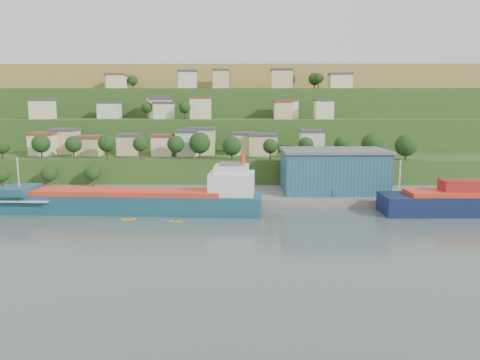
{
  "coord_description": "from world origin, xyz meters",
  "views": [
    {
      "loc": [
        14.92,
        -110.16,
        28.07
      ],
      "look_at": [
        13.16,
        15.0,
        7.68
      ],
      "focal_mm": 35.0,
      "sensor_mm": 36.0,
      "label": 1
    }
  ],
  "objects_px": {
    "warehouse": "(333,170)",
    "kayak_orange": "(129,219)",
    "cargo_ship_near": "(141,202)",
    "caravan": "(1,193)"
  },
  "relations": [
    {
      "from": "cargo_ship_near",
      "to": "caravan",
      "type": "height_order",
      "value": "cargo_ship_near"
    },
    {
      "from": "warehouse",
      "to": "kayak_orange",
      "type": "height_order",
      "value": "warehouse"
    },
    {
      "from": "warehouse",
      "to": "caravan",
      "type": "bearing_deg",
      "value": -177.63
    },
    {
      "from": "cargo_ship_near",
      "to": "kayak_orange",
      "type": "distance_m",
      "value": 8.81
    },
    {
      "from": "caravan",
      "to": "cargo_ship_near",
      "type": "bearing_deg",
      "value": -0.04
    },
    {
      "from": "warehouse",
      "to": "kayak_orange",
      "type": "xyz_separation_m",
      "value": [
        -54.87,
        -27.48,
        -8.18
      ]
    },
    {
      "from": "warehouse",
      "to": "caravan",
      "type": "distance_m",
      "value": 97.75
    },
    {
      "from": "cargo_ship_near",
      "to": "warehouse",
      "type": "relative_size",
      "value": 2.15
    },
    {
      "from": "kayak_orange",
      "to": "caravan",
      "type": "bearing_deg",
      "value": 143.49
    },
    {
      "from": "caravan",
      "to": "kayak_orange",
      "type": "bearing_deg",
      "value": -10.22
    }
  ]
}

